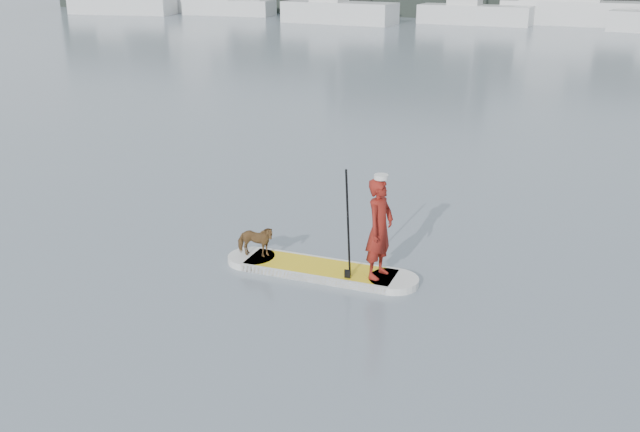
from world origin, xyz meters
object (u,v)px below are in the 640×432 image
(paddler, at_px, (380,229))
(sailboat_c, at_px, (338,11))
(sailboat_b, at_px, (228,5))
(paddleboard, at_px, (320,270))
(sailboat_a, at_px, (121,3))
(dog, at_px, (255,241))
(motor_yacht_a, at_px, (569,0))
(sailboat_d, at_px, (474,12))

(paddler, relative_size, sailboat_c, 0.13)
(sailboat_b, distance_m, sailboat_c, 12.10)
(paddleboard, height_order, sailboat_a, sailboat_a)
(paddleboard, xyz_separation_m, paddler, (0.99, 0.00, 0.86))
(paddleboard, relative_size, sailboat_b, 0.28)
(dog, distance_m, motor_yacht_a, 48.24)
(paddler, height_order, sailboat_d, sailboat_d)
(sailboat_d, bearing_deg, paddler, -78.11)
(paddleboard, bearing_deg, paddler, 0.00)
(sailboat_a, distance_m, motor_yacht_a, 37.33)
(dog, relative_size, sailboat_b, 0.06)
(paddleboard, bearing_deg, dog, 180.00)
(sailboat_a, bearing_deg, paddler, -57.64)
(paddler, distance_m, motor_yacht_a, 48.16)
(dog, distance_m, sailboat_d, 46.03)
(dog, distance_m, sailboat_a, 56.46)
(sailboat_b, bearing_deg, sailboat_d, -3.98)
(sailboat_b, xyz_separation_m, sailboat_d, (21.27, -0.99, 0.06))
(paddleboard, xyz_separation_m, sailboat_c, (-15.11, 42.98, 0.86))
(sailboat_c, bearing_deg, dog, -65.90)
(paddleboard, distance_m, motor_yacht_a, 48.20)
(dog, xyz_separation_m, sailboat_b, (-25.42, 46.83, 0.42))
(paddler, height_order, dog, paddler)
(paddler, relative_size, sailboat_d, 0.13)
(paddler, height_order, sailboat_b, sailboat_b)
(dog, height_order, sailboat_a, sailboat_a)
(paddleboard, xyz_separation_m, dog, (-1.17, -0.00, 0.34))
(sailboat_a, xyz_separation_m, sailboat_b, (9.33, 2.33, -0.11))
(sailboat_a, bearing_deg, motor_yacht_a, -1.68)
(paddler, xyz_separation_m, sailboat_b, (-27.58, 46.83, -0.11))
(paddler, distance_m, sailboat_c, 45.90)
(sailboat_b, xyz_separation_m, motor_yacht_a, (27.81, 1.33, 0.94))
(paddleboard, distance_m, sailboat_c, 45.57)
(dog, xyz_separation_m, sailboat_d, (-4.15, 45.84, 0.48))
(paddleboard, height_order, sailboat_b, sailboat_b)
(paddler, distance_m, sailboat_d, 46.27)
(sailboat_c, xyz_separation_m, sailboat_d, (9.79, 2.86, -0.05))
(sailboat_c, relative_size, sailboat_d, 1.02)
(sailboat_b, height_order, motor_yacht_a, sailboat_b)
(paddler, distance_m, sailboat_a, 57.81)
(dog, xyz_separation_m, motor_yacht_a, (2.39, 48.16, 1.36))
(paddler, height_order, sailboat_a, sailboat_a)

